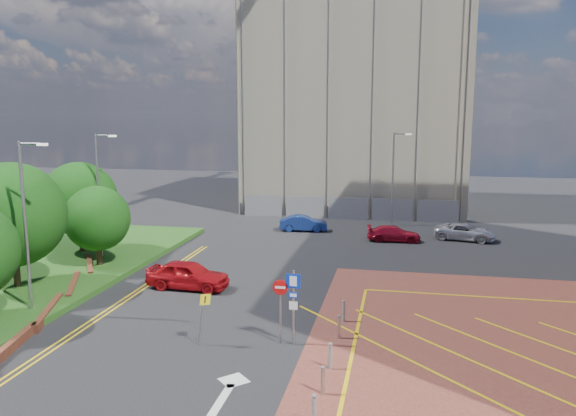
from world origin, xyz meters
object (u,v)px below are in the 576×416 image
(lamp_left_far, at_px, (99,190))
(car_red_left, at_px, (188,275))
(car_red_back, at_px, (394,234))
(car_silver_back, at_px, (465,232))
(sign_cluster, at_px, (289,299))
(tree_c, at_px, (97,219))
(tree_d, at_px, (79,199))
(lamp_left_near, at_px, (26,219))
(lamp_back, at_px, (394,175))
(car_blue_back, at_px, (304,223))
(warning_sign, at_px, (203,312))
(tree_b, at_px, (12,215))

(lamp_left_far, relative_size, car_red_left, 1.75)
(car_red_back, xyz_separation_m, car_silver_back, (5.33, 1.51, 0.05))
(car_red_back, bearing_deg, sign_cluster, 166.41)
(tree_c, xyz_separation_m, car_red_left, (6.86, -2.63, -2.41))
(lamp_left_far, relative_size, car_red_back, 2.00)
(tree_d, xyz_separation_m, lamp_left_near, (4.08, -11.00, 0.79))
(lamp_back, bearing_deg, tree_c, -134.32)
(car_blue_back, bearing_deg, car_silver_back, -101.33)
(lamp_back, xyz_separation_m, car_silver_back, (5.55, -4.95, -3.73))
(lamp_left_near, xyz_separation_m, warning_sign, (9.26, -1.84, -3.23))
(car_red_back, bearing_deg, lamp_back, -0.72)
(lamp_left_far, bearing_deg, lamp_left_near, -78.69)
(sign_cluster, xyz_separation_m, car_red_left, (-6.94, 6.39, -1.18))
(sign_cluster, bearing_deg, warning_sign, -166.63)
(lamp_left_far, relative_size, car_blue_back, 2.05)
(lamp_back, relative_size, car_red_back, 2.00)
(lamp_back, bearing_deg, sign_cluster, -97.97)
(lamp_left_far, xyz_separation_m, car_red_back, (18.71, 9.54, -4.08))
(tree_b, xyz_separation_m, tree_c, (2.00, 5.00, -1.04))
(lamp_back, height_order, sign_cluster, lamp_back)
(car_red_left, height_order, car_blue_back, car_red_left)
(lamp_left_near, xyz_separation_m, car_silver_back, (22.05, 21.05, -4.03))
(car_red_left, height_order, car_red_back, car_red_left)
(tree_b, distance_m, lamp_back, 30.21)
(tree_c, height_order, car_blue_back, tree_c)
(warning_sign, bearing_deg, tree_b, 158.60)
(lamp_left_far, bearing_deg, sign_cluster, -36.82)
(car_blue_back, bearing_deg, tree_b, 139.25)
(lamp_left_far, distance_m, car_blue_back, 16.94)
(lamp_left_near, bearing_deg, tree_c, 97.69)
(sign_cluster, height_order, car_red_back, sign_cluster)
(tree_b, height_order, car_blue_back, tree_b)
(car_blue_back, height_order, car_red_back, car_blue_back)
(tree_c, relative_size, sign_cluster, 1.53)
(lamp_left_far, height_order, car_silver_back, lamp_left_far)
(sign_cluster, bearing_deg, car_blue_back, 98.34)
(lamp_back, height_order, car_silver_back, lamp_back)
(car_red_back, height_order, car_silver_back, car_silver_back)
(tree_c, bearing_deg, lamp_left_near, -82.31)
(tree_b, xyz_separation_m, warning_sign, (12.34, -4.84, -2.81))
(lamp_left_far, bearing_deg, car_red_back, 27.01)
(tree_b, bearing_deg, tree_c, 68.20)
(warning_sign, bearing_deg, car_red_back, 70.78)
(warning_sign, relative_size, car_red_back, 0.56)
(tree_c, relative_size, warning_sign, 2.18)
(car_red_left, bearing_deg, car_blue_back, -9.22)
(tree_b, height_order, warning_sign, tree_b)
(tree_c, relative_size, car_silver_back, 1.08)
(lamp_back, bearing_deg, tree_d, -143.91)
(car_silver_back, bearing_deg, lamp_left_near, 145.48)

